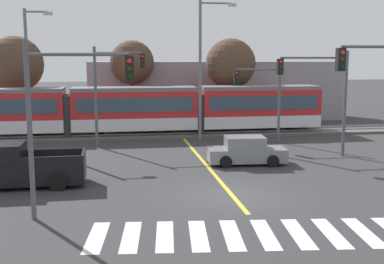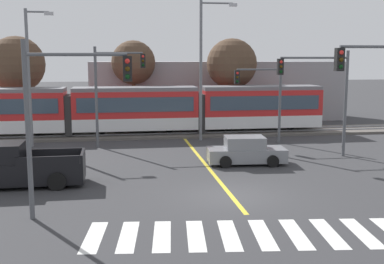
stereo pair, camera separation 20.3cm
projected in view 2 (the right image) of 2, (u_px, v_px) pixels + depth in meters
name	position (u px, v px, depth m)	size (l,w,h in m)	color
ground_plane	(232.00, 196.00, 20.11)	(200.00, 200.00, 0.00)	#333335
track_bed	(181.00, 133.00, 36.21)	(120.00, 4.00, 0.18)	#56514C
rail_near	(182.00, 133.00, 35.48)	(120.00, 0.08, 0.10)	#939399
rail_far	(180.00, 130.00, 36.89)	(120.00, 0.08, 0.10)	#939399
light_rail_tram	(135.00, 108.00, 35.40)	(28.00, 2.64, 3.43)	silver
crosswalk_stripe_0	(94.00, 237.00, 15.55)	(0.56, 2.80, 0.01)	silver
crosswalk_stripe_1	(128.00, 236.00, 15.59)	(0.56, 2.80, 0.01)	silver
crosswalk_stripe_2	(162.00, 236.00, 15.64)	(0.56, 2.80, 0.01)	silver
crosswalk_stripe_3	(196.00, 235.00, 15.69)	(0.56, 2.80, 0.01)	silver
crosswalk_stripe_4	(229.00, 235.00, 15.73)	(0.56, 2.80, 0.01)	silver
crosswalk_stripe_5	(263.00, 234.00, 15.78)	(0.56, 2.80, 0.01)	silver
crosswalk_stripe_6	(296.00, 234.00, 15.82)	(0.56, 2.80, 0.01)	silver
crosswalk_stripe_7	(329.00, 233.00, 15.87)	(0.56, 2.80, 0.01)	silver
crosswalk_stripe_8	(361.00, 233.00, 15.92)	(0.56, 2.80, 0.01)	silver
lane_centre_line	(206.00, 165.00, 26.00)	(0.20, 16.92, 0.01)	gold
sedan_crossing	(246.00, 151.00, 26.12)	(4.32, 2.16, 1.52)	gray
pickup_truck	(20.00, 168.00, 21.60)	(5.42, 2.28, 1.98)	black
traffic_light_near_left	(63.00, 103.00, 16.86)	(3.75, 0.38, 6.37)	#515459
traffic_light_far_right	(264.00, 90.00, 32.02)	(3.25, 0.38, 5.50)	#515459
traffic_light_far_left	(112.00, 82.00, 30.68)	(3.25, 0.38, 6.43)	#515459
traffic_light_mid_right	(323.00, 87.00, 27.49)	(4.25, 0.38, 6.14)	#515459
street_lamp_west	(31.00, 71.00, 30.60)	(1.79, 0.28, 8.79)	slate
street_lamp_centre	(204.00, 62.00, 32.97)	(2.57, 0.28, 9.59)	slate
bare_tree_far_west	(17.00, 65.00, 37.20)	(4.35, 4.35, 7.40)	brown
bare_tree_west	(133.00, 63.00, 39.74)	(3.64, 3.64, 7.16)	brown
bare_tree_east	(232.00, 64.00, 39.53)	(4.14, 4.14, 7.31)	brown
building_backdrop_far	(216.00, 90.00, 45.21)	(23.19, 6.00, 5.38)	gray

